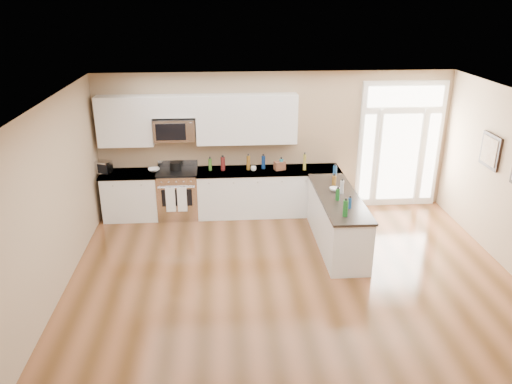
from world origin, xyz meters
TOP-DOWN VIEW (x-y plane):
  - ground at (0.00, 0.00)m, footprint 8.00×8.00m
  - room_shell at (0.00, 0.00)m, footprint 8.00×8.00m
  - back_cabinet_left at (-2.87, 3.69)m, footprint 1.10×0.66m
  - back_cabinet_right at (-0.16, 3.69)m, footprint 2.85×0.66m
  - peninsula_cabinet at (0.93, 2.24)m, footprint 0.69×2.32m
  - upper_cabinet_left at (-2.88, 3.83)m, footprint 1.04×0.33m
  - upper_cabinet_right at (-0.57, 3.83)m, footprint 1.94×0.33m
  - upper_cabinet_short at (-1.95, 3.83)m, footprint 0.82×0.33m
  - microwave at (-1.95, 3.80)m, footprint 0.78×0.41m
  - entry_door at (2.55, 3.95)m, footprint 1.70×0.10m
  - wall_art_near at (3.47, 2.20)m, footprint 0.05×0.58m
  - kitchen_range at (-1.95, 3.69)m, footprint 0.79×0.70m
  - stockpot at (-1.97, 3.77)m, footprint 0.30×0.30m
  - toaster_oven at (-3.35, 3.72)m, footprint 0.34×0.31m
  - cardboard_box at (0.06, 3.67)m, footprint 0.24×0.20m
  - bowl_left at (-2.40, 3.75)m, footprint 0.26×0.26m
  - bowl_peninsula at (0.90, 2.47)m, footprint 0.21×0.21m
  - cup_counter at (-0.45, 3.63)m, footprint 0.13×0.13m
  - counter_bottles at (0.18, 3.02)m, footprint 2.38×2.44m

SIDE VIEW (x-z plane):
  - ground at x=0.00m, z-range 0.00..0.00m
  - peninsula_cabinet at x=0.93m, z-range -0.04..0.90m
  - back_cabinet_right at x=-0.16m, z-range -0.03..0.91m
  - back_cabinet_left at x=-2.87m, z-range -0.03..0.91m
  - kitchen_range at x=-1.95m, z-range -0.06..1.02m
  - bowl_left at x=-2.40m, z-range 0.94..0.99m
  - bowl_peninsula at x=0.90m, z-range 0.94..1.00m
  - cup_counter at x=-0.45m, z-range 0.94..1.03m
  - cardboard_box at x=0.06m, z-range 0.94..1.11m
  - stockpot at x=-1.97m, z-range 0.95..1.13m
  - toaster_oven at x=-3.35m, z-range 0.94..1.18m
  - counter_bottles at x=0.18m, z-range 0.91..1.22m
  - entry_door at x=2.55m, z-range 0.00..2.60m
  - wall_art_near at x=3.47m, z-range 1.41..1.99m
  - room_shell at x=0.00m, z-range -2.29..5.71m
  - microwave at x=-1.95m, z-range 1.55..1.97m
  - upper_cabinet_left at x=-2.88m, z-range 1.45..2.40m
  - upper_cabinet_right at x=-0.57m, z-range 1.45..2.40m
  - upper_cabinet_short at x=-1.95m, z-range 2.00..2.40m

